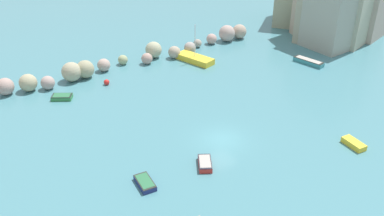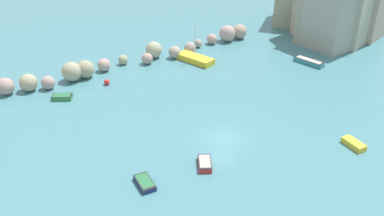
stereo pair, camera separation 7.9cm
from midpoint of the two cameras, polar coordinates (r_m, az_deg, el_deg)
name	(u,v)px [view 2 (the right image)]	position (r m, az deg, el deg)	size (l,w,h in m)	color
cove_water	(222,140)	(42.05, 4.09, -4.23)	(160.00, 160.00, 0.00)	teal
cliff_headland_right	(335,3)	(70.98, 18.61, 13.13)	(19.16, 19.88, 12.93)	#A7A584
rock_breakwater	(124,60)	(57.68, -9.02, 6.41)	(43.52, 3.77, 2.47)	gray
channel_buoy	(107,82)	(53.35, -11.27, 3.41)	(0.69, 0.69, 0.69)	red
moored_boat_0	(205,163)	(38.36, 1.77, -7.39)	(2.14, 2.55, 0.53)	red
moored_boat_1	(145,183)	(36.49, -6.27, -9.87)	(1.45, 2.49, 0.47)	navy
moored_boat_2	(195,59)	(58.81, 0.46, 6.59)	(3.47, 5.74, 5.26)	yellow
moored_boat_4	(62,97)	(51.29, -16.91, 1.44)	(2.60, 2.28, 0.51)	#348346
moored_boat_5	(354,144)	(43.68, 20.83, -4.49)	(1.26, 2.42, 0.55)	yellow
moored_boat_6	(309,62)	(60.21, 15.37, 5.98)	(1.96, 4.35, 0.64)	teal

